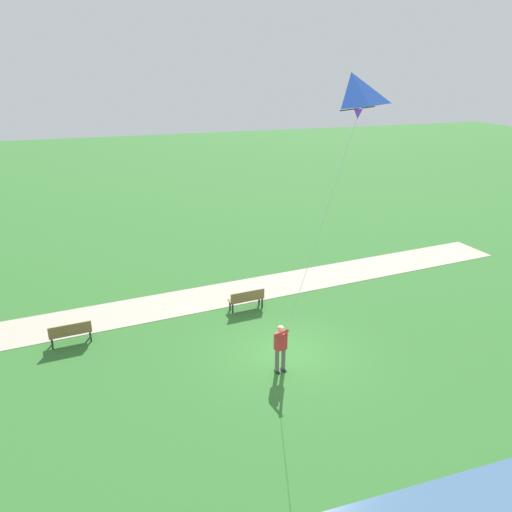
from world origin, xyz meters
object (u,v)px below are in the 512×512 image
object	(u,v)px
person_kite_flyer	(281,344)
flying_kite	(350,98)
park_bench_near_walkway	(247,298)
park_bench_far_walkway	(70,332)

from	to	relation	value
person_kite_flyer	flying_kite	xyz separation A→B (m)	(-3.11, -0.28, 7.95)
park_bench_near_walkway	flying_kite	bearing A→B (deg)	-179.60
flying_kite	park_bench_far_walkway	bearing A→B (deg)	44.65
flying_kite	park_bench_far_walkway	xyz separation A→B (m)	(7.11, 7.02, -8.48)
flying_kite	park_bench_near_walkway	bearing A→B (deg)	0.40
flying_kite	park_bench_near_walkway	size ratio (longest dim) A/B	5.03
person_kite_flyer	park_bench_far_walkway	world-z (taller)	person_kite_flyer
flying_kite	person_kite_flyer	bearing A→B (deg)	5.15
person_kite_flyer	park_bench_far_walkway	bearing A→B (deg)	59.35
flying_kite	park_bench_near_walkway	world-z (taller)	flying_kite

